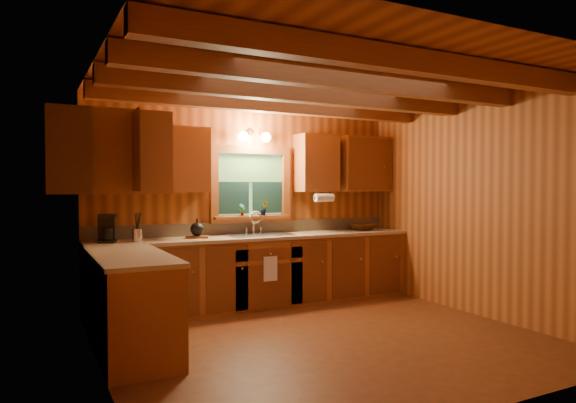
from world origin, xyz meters
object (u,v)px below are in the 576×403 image
(sink, at_px, (259,239))
(coffee_maker, at_px, (107,229))
(cutting_board, at_px, (197,237))
(wicker_basket, at_px, (362,227))

(sink, relative_size, coffee_maker, 2.64)
(sink, height_order, cutting_board, sink)
(cutting_board, bearing_deg, coffee_maker, -159.31)
(wicker_basket, bearing_deg, cutting_board, 179.97)
(coffee_maker, bearing_deg, wicker_basket, 17.37)
(coffee_maker, xyz_separation_m, wicker_basket, (3.46, 0.01, -0.11))
(sink, distance_m, wicker_basket, 1.63)
(coffee_maker, height_order, cutting_board, coffee_maker)
(sink, xyz_separation_m, coffee_maker, (-1.83, 0.02, 0.20))
(cutting_board, xyz_separation_m, wicker_basket, (2.42, -0.00, 0.03))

